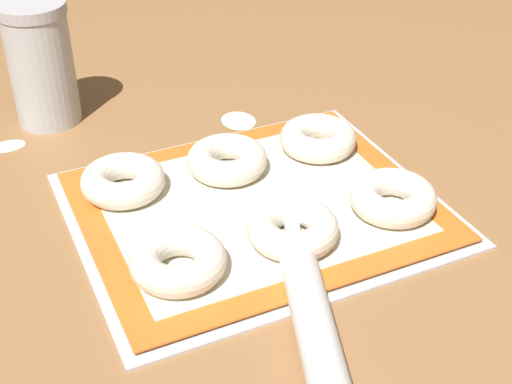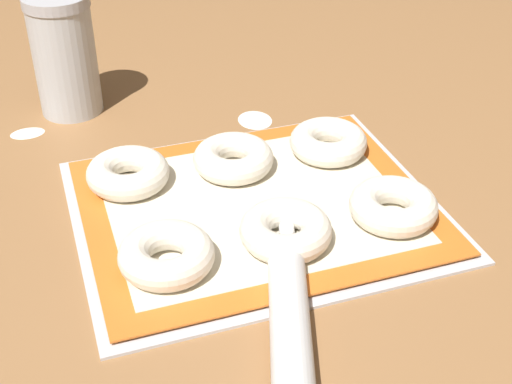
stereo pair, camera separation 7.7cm
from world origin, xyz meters
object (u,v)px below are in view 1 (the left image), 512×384
(flour_canister, at_px, (41,64))
(bagel_back_right, at_px, (318,138))
(bagel_back_left, at_px, (123,181))
(bagel_back_center, at_px, (227,160))
(bagel_front_left, at_px, (178,260))
(baking_tray, at_px, (256,208))
(bagel_front_right, at_px, (393,198))
(bagel_front_center, at_px, (291,229))
(rolling_pin, at_px, (322,356))

(flour_canister, bearing_deg, bagel_back_right, -39.90)
(bagel_back_left, height_order, bagel_back_center, same)
(bagel_front_left, bearing_deg, bagel_back_left, 93.15)
(baking_tray, distance_m, bagel_back_left, 0.17)
(bagel_back_center, xyz_separation_m, flour_canister, (-0.18, 0.27, 0.06))
(bagel_front_right, distance_m, bagel_back_right, 0.17)
(bagel_front_left, distance_m, bagel_back_left, 0.18)
(bagel_front_left, relative_size, bagel_front_right, 1.00)
(flour_canister, bearing_deg, bagel_front_center, -66.51)
(baking_tray, distance_m, bagel_back_right, 0.16)
(bagel_back_left, bearing_deg, bagel_back_right, -2.14)
(bagel_back_left, bearing_deg, baking_tray, -33.60)
(bagel_back_center, distance_m, rolling_pin, 0.35)
(flour_canister, xyz_separation_m, rolling_pin, (0.13, -0.61, -0.07))
(bagel_back_right, height_order, flour_canister, flour_canister)
(bagel_back_right, bearing_deg, flour_canister, 140.10)
(bagel_front_center, xyz_separation_m, bagel_back_center, (-0.01, 0.17, 0.00))
(bagel_front_center, relative_size, bagel_back_left, 1.00)
(bagel_front_left, distance_m, bagel_back_center, 0.21)
(baking_tray, distance_m, rolling_pin, 0.27)
(bagel_front_left, relative_size, bagel_back_center, 1.00)
(baking_tray, distance_m, bagel_front_center, 0.09)
(bagel_front_right, xyz_separation_m, bagel_back_center, (-0.15, 0.17, 0.00))
(bagel_front_center, relative_size, bagel_front_right, 1.00)
(bagel_back_right, bearing_deg, baking_tray, -147.91)
(bagel_front_left, height_order, bagel_front_center, same)
(bagel_front_center, xyz_separation_m, flour_canister, (-0.19, 0.44, 0.06))
(baking_tray, xyz_separation_m, rolling_pin, (-0.05, -0.26, 0.02))
(bagel_front_center, distance_m, bagel_back_left, 0.23)
(baking_tray, relative_size, bagel_front_left, 4.17)
(rolling_pin, bearing_deg, bagel_back_center, 81.63)
(bagel_back_left, relative_size, flour_canister, 0.58)
(baking_tray, height_order, bagel_back_left, bagel_back_left)
(bagel_front_left, distance_m, bagel_front_center, 0.14)
(baking_tray, height_order, bagel_back_right, bagel_back_right)
(bagel_front_right, bearing_deg, bagel_back_right, 94.41)
(bagel_back_left, relative_size, bagel_back_center, 1.00)
(flour_canister, bearing_deg, bagel_front_right, -52.49)
(bagel_back_right, xyz_separation_m, flour_canister, (-0.32, 0.27, 0.06))
(bagel_front_center, height_order, bagel_back_right, same)
(bagel_front_center, distance_m, bagel_front_right, 0.14)
(bagel_front_right, height_order, bagel_back_center, same)
(bagel_front_center, xyz_separation_m, rolling_pin, (-0.06, -0.18, -0.01))
(baking_tray, relative_size, bagel_back_left, 4.17)
(bagel_back_left, distance_m, rolling_pin, 0.37)
(bagel_front_left, xyz_separation_m, bagel_back_left, (-0.01, 0.18, 0.00))
(bagel_back_left, xyz_separation_m, bagel_back_center, (0.14, -0.01, 0.00))
(flour_canister, bearing_deg, bagel_back_center, -55.58)
(flour_canister, bearing_deg, rolling_pin, -77.99)
(bagel_back_center, xyz_separation_m, rolling_pin, (-0.05, -0.35, -0.01))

